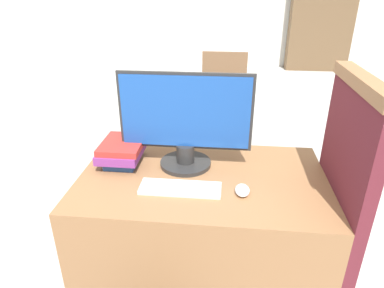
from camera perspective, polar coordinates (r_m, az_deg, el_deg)
name	(u,v)px	position (r m, az deg, el deg)	size (l,w,h in m)	color
desk	(202,240)	(1.82, 1.62, -15.68)	(1.14, 0.72, 0.76)	#8C603D
carrel_divider	(335,216)	(1.67, 22.75, -10.97)	(0.07, 0.55, 1.27)	#5B1E28
monitor	(185,121)	(1.60, -1.14, 3.80)	(0.62, 0.25, 0.46)	#282828
keyboard	(180,188)	(1.49, -1.96, -7.39)	(0.35, 0.12, 0.02)	silver
mouse	(242,190)	(1.48, 8.40, -7.63)	(0.06, 0.10, 0.03)	white
book_stack	(123,151)	(1.72, -11.51, -1.15)	(0.20, 0.25, 0.11)	#285199
far_chair	(223,99)	(3.41, 5.21, 7.54)	(0.44, 0.44, 0.97)	brown
bookshelf_far	(322,16)	(7.29, 20.85, 19.38)	(1.16, 0.32, 2.03)	brown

